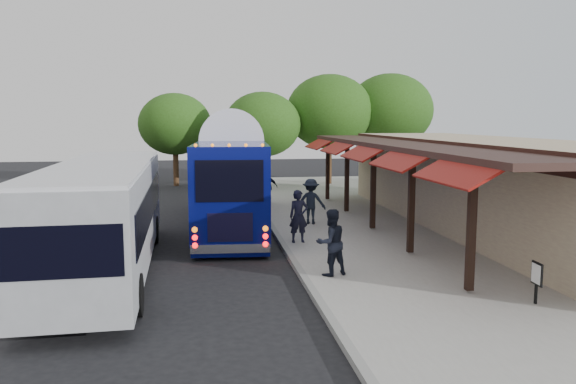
{
  "coord_description": "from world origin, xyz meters",
  "views": [
    {
      "loc": [
        -2.58,
        -16.51,
        4.38
      ],
      "look_at": [
        0.36,
        3.1,
        1.8
      ],
      "focal_mm": 35.0,
      "sensor_mm": 36.0,
      "label": 1
    }
  ],
  "objects_px": {
    "coach_bus": "(232,177)",
    "ped_b": "(331,242)",
    "ped_a": "(299,216)",
    "ped_d": "(311,201)",
    "sign_board": "(537,276)",
    "city_bus": "(104,212)",
    "ped_c": "(268,187)"
  },
  "relations": [
    {
      "from": "coach_bus",
      "to": "ped_a",
      "type": "relative_size",
      "value": 6.62
    },
    {
      "from": "coach_bus",
      "to": "city_bus",
      "type": "xyz_separation_m",
      "value": [
        -3.99,
        -6.39,
        -0.31
      ]
    },
    {
      "from": "city_bus",
      "to": "ped_a",
      "type": "height_order",
      "value": "city_bus"
    },
    {
      "from": "city_bus",
      "to": "ped_d",
      "type": "xyz_separation_m",
      "value": [
        7.12,
        5.64,
        -0.67
      ]
    },
    {
      "from": "city_bus",
      "to": "ped_c",
      "type": "distance_m",
      "value": 13.07
    },
    {
      "from": "ped_c",
      "to": "ped_d",
      "type": "xyz_separation_m",
      "value": [
        1.07,
        -5.92,
        0.11
      ]
    },
    {
      "from": "ped_a",
      "to": "ped_d",
      "type": "bearing_deg",
      "value": 67.54
    },
    {
      "from": "ped_a",
      "to": "ped_b",
      "type": "relative_size",
      "value": 1.0
    },
    {
      "from": "coach_bus",
      "to": "ped_b",
      "type": "xyz_separation_m",
      "value": [
        2.23,
        -8.31,
        -0.98
      ]
    },
    {
      "from": "sign_board",
      "to": "ped_d",
      "type": "bearing_deg",
      "value": 110.03
    },
    {
      "from": "ped_a",
      "to": "ped_d",
      "type": "distance_m",
      "value": 3.53
    },
    {
      "from": "sign_board",
      "to": "coach_bus",
      "type": "bearing_deg",
      "value": 122.3
    },
    {
      "from": "city_bus",
      "to": "sign_board",
      "type": "bearing_deg",
      "value": -27.54
    },
    {
      "from": "ped_d",
      "to": "ped_b",
      "type": "bearing_deg",
      "value": 99.86
    },
    {
      "from": "coach_bus",
      "to": "ped_b",
      "type": "bearing_deg",
      "value": -71.31
    },
    {
      "from": "coach_bus",
      "to": "ped_d",
      "type": "relative_size",
      "value": 6.54
    },
    {
      "from": "ped_b",
      "to": "ped_c",
      "type": "relative_size",
      "value": 1.12
    },
    {
      "from": "ped_c",
      "to": "sign_board",
      "type": "distance_m",
      "value": 17.1
    },
    {
      "from": "ped_b",
      "to": "ped_c",
      "type": "distance_m",
      "value": 13.48
    },
    {
      "from": "ped_a",
      "to": "ped_d",
      "type": "relative_size",
      "value": 0.99
    },
    {
      "from": "ped_a",
      "to": "ped_c",
      "type": "distance_m",
      "value": 9.29
    },
    {
      "from": "ped_a",
      "to": "coach_bus",
      "type": "bearing_deg",
      "value": 111.74
    },
    {
      "from": "coach_bus",
      "to": "ped_b",
      "type": "distance_m",
      "value": 8.66
    },
    {
      "from": "sign_board",
      "to": "city_bus",
      "type": "bearing_deg",
      "value": 157.39
    },
    {
      "from": "ped_a",
      "to": "sign_board",
      "type": "relative_size",
      "value": 1.85
    },
    {
      "from": "ped_c",
      "to": "ped_a",
      "type": "bearing_deg",
      "value": 90.4
    },
    {
      "from": "sign_board",
      "to": "ped_a",
      "type": "bearing_deg",
      "value": 123.8
    },
    {
      "from": "coach_bus",
      "to": "ped_d",
      "type": "distance_m",
      "value": 3.36
    },
    {
      "from": "ped_b",
      "to": "ped_c",
      "type": "bearing_deg",
      "value": -108.9
    },
    {
      "from": "coach_bus",
      "to": "city_bus",
      "type": "relative_size",
      "value": 1.02
    },
    {
      "from": "coach_bus",
      "to": "ped_b",
      "type": "height_order",
      "value": "coach_bus"
    },
    {
      "from": "city_bus",
      "to": "ped_b",
      "type": "distance_m",
      "value": 6.55
    }
  ]
}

